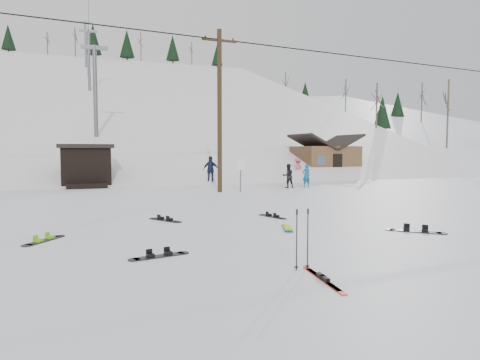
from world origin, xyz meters
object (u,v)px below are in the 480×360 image
object	(u,v)px
utility_pole	(220,108)
cabin	(325,160)
hero_snowboard	(287,228)
hero_skis	(323,279)

from	to	relation	value
utility_pole	cabin	distance (m)	16.71
hero_snowboard	cabin	bearing A→B (deg)	-12.69
hero_snowboard	utility_pole	bearing A→B (deg)	13.61
utility_pole	hero_snowboard	world-z (taller)	utility_pole
hero_skis	cabin	bearing A→B (deg)	65.74
utility_pole	cabin	xyz separation A→B (m)	(13.00, 10.00, -3.20)
cabin	utility_pole	bearing A→B (deg)	-142.44
hero_skis	hero_snowboard	bearing A→B (deg)	78.01
cabin	hero_skis	bearing A→B (deg)	-121.74
cabin	hero_snowboard	xyz separation A→B (m)	(-14.58, -21.53, -1.46)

